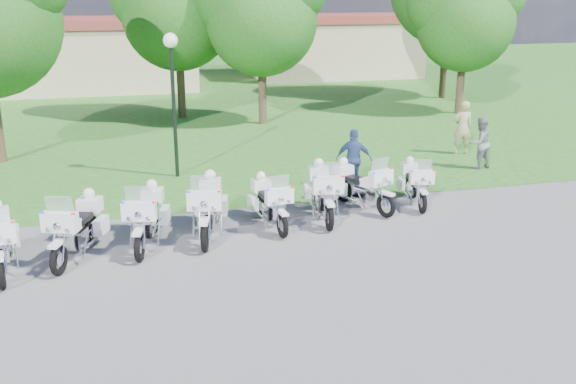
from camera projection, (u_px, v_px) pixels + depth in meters
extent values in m
plane|color=#58585D|center=(292.00, 247.00, 14.66)|extent=(100.00, 100.00, 0.00)
cube|color=#275C1D|center=(177.00, 86.00, 39.57)|extent=(100.00, 48.00, 0.01)
torus|color=black|center=(1.00, 273.00, 12.51)|extent=(0.23, 0.70, 0.69)
torus|color=black|center=(1.00, 243.00, 14.04)|extent=(0.23, 0.70, 0.69)
sphere|color=red|center=(13.00, 223.00, 12.51)|extent=(0.09, 0.09, 0.09)
cube|color=silver|center=(0.00, 251.00, 13.26)|extent=(0.43, 0.62, 0.35)
cube|color=white|center=(15.00, 235.00, 13.97)|extent=(0.26, 0.55, 0.37)
torus|color=black|center=(59.00, 260.00, 13.15)|extent=(0.37, 0.69, 0.68)
torus|color=black|center=(92.00, 230.00, 14.80)|extent=(0.37, 0.69, 0.68)
cube|color=white|center=(56.00, 244.00, 13.02)|extent=(0.33, 0.49, 0.07)
cube|color=white|center=(60.00, 222.00, 13.15)|extent=(0.77, 0.49, 0.41)
cube|color=silver|center=(59.00, 205.00, 13.10)|extent=(0.58, 0.32, 0.38)
sphere|color=red|center=(73.00, 215.00, 13.01)|extent=(0.09, 0.09, 0.09)
sphere|color=#1426E5|center=(42.00, 214.00, 13.07)|extent=(0.09, 0.09, 0.09)
cube|color=silver|center=(76.00, 238.00, 13.96)|extent=(0.53, 0.66, 0.35)
cube|color=white|center=(70.00, 227.00, 13.62)|extent=(0.49, 0.61, 0.22)
cube|color=black|center=(80.00, 219.00, 14.15)|extent=(0.55, 0.71, 0.12)
cube|color=white|center=(101.00, 226.00, 14.57)|extent=(0.36, 0.56, 0.37)
cube|color=white|center=(75.00, 225.00, 14.63)|extent=(0.36, 0.56, 0.37)
cube|color=white|center=(90.00, 205.00, 14.65)|extent=(0.60, 0.55, 0.33)
sphere|color=white|center=(89.00, 194.00, 14.57)|extent=(0.27, 0.27, 0.27)
torus|color=black|center=(139.00, 247.00, 13.80)|extent=(0.29, 0.70, 0.69)
torus|color=black|center=(154.00, 220.00, 15.46)|extent=(0.29, 0.70, 0.69)
cube|color=white|center=(138.00, 232.00, 13.68)|extent=(0.28, 0.48, 0.07)
cube|color=white|center=(139.00, 211.00, 13.81)|extent=(0.77, 0.41, 0.41)
cube|color=silver|center=(139.00, 194.00, 13.76)|extent=(0.59, 0.25, 0.38)
sphere|color=red|center=(153.00, 203.00, 13.70)|extent=(0.09, 0.09, 0.09)
sphere|color=#1426E5|center=(123.00, 204.00, 13.68)|extent=(0.09, 0.09, 0.09)
cube|color=silver|center=(147.00, 227.00, 14.62)|extent=(0.47, 0.64, 0.35)
cube|color=white|center=(144.00, 216.00, 14.27)|extent=(0.44, 0.59, 0.23)
cube|color=black|center=(148.00, 209.00, 14.81)|extent=(0.49, 0.70, 0.12)
cube|color=white|center=(165.00, 215.00, 15.27)|extent=(0.30, 0.56, 0.37)
cube|color=white|center=(139.00, 215.00, 15.26)|extent=(0.30, 0.56, 0.37)
cube|color=white|center=(152.00, 195.00, 15.31)|extent=(0.57, 0.51, 0.33)
sphere|color=white|center=(152.00, 185.00, 15.23)|extent=(0.27, 0.27, 0.27)
torus|color=black|center=(205.00, 237.00, 14.33)|extent=(0.30, 0.73, 0.72)
torus|color=black|center=(211.00, 210.00, 16.07)|extent=(0.30, 0.73, 0.72)
cube|color=white|center=(204.00, 221.00, 14.19)|extent=(0.29, 0.50, 0.08)
cube|color=white|center=(204.00, 201.00, 14.33)|extent=(0.81, 0.42, 0.43)
cube|color=silver|center=(204.00, 184.00, 14.28)|extent=(0.62, 0.26, 0.40)
sphere|color=red|center=(219.00, 193.00, 14.22)|extent=(0.10, 0.10, 0.10)
sphere|color=#1426E5|center=(188.00, 193.00, 14.20)|extent=(0.10, 0.10, 0.10)
cube|color=silver|center=(208.00, 217.00, 15.18)|extent=(0.49, 0.67, 0.37)
cube|color=white|center=(207.00, 206.00, 14.82)|extent=(0.46, 0.62, 0.24)
cube|color=black|center=(209.00, 199.00, 15.38)|extent=(0.50, 0.73, 0.13)
cube|color=white|center=(224.00, 205.00, 15.87)|extent=(0.31, 0.59, 0.39)
cube|color=white|center=(197.00, 206.00, 15.85)|extent=(0.31, 0.59, 0.39)
cube|color=white|center=(210.00, 186.00, 15.91)|extent=(0.60, 0.53, 0.34)
sphere|color=white|center=(210.00, 175.00, 15.83)|extent=(0.28, 0.28, 0.28)
torus|color=black|center=(282.00, 225.00, 15.16)|extent=(0.18, 0.63, 0.62)
torus|color=black|center=(262.00, 206.00, 16.57)|extent=(0.18, 0.63, 0.62)
cube|color=white|center=(283.00, 213.00, 15.05)|extent=(0.21, 0.42, 0.07)
cube|color=white|center=(279.00, 196.00, 15.15)|extent=(0.69, 0.29, 0.37)
cube|color=silver|center=(278.00, 182.00, 15.11)|extent=(0.53, 0.16, 0.35)
sphere|color=red|center=(292.00, 188.00, 15.15)|extent=(0.08, 0.08, 0.08)
sphere|color=#1426E5|center=(268.00, 191.00, 14.95)|extent=(0.08, 0.08, 0.08)
cube|color=silver|center=(271.00, 211.00, 15.85)|extent=(0.36, 0.55, 0.32)
cube|color=white|center=(274.00, 201.00, 15.56)|extent=(0.34, 0.51, 0.20)
cube|color=black|center=(268.00, 196.00, 16.01)|extent=(0.37, 0.60, 0.11)
cube|color=white|center=(274.00, 200.00, 16.50)|extent=(0.21, 0.50, 0.33)
cube|color=white|center=(253.00, 203.00, 16.31)|extent=(0.21, 0.50, 0.33)
cube|color=white|center=(261.00, 185.00, 16.44)|extent=(0.48, 0.41, 0.30)
sphere|color=white|center=(261.00, 176.00, 16.36)|extent=(0.24, 0.24, 0.24)
torus|color=black|center=(329.00, 217.00, 15.59)|extent=(0.24, 0.71, 0.70)
torus|color=black|center=(318.00, 195.00, 17.28)|extent=(0.24, 0.71, 0.70)
cube|color=white|center=(330.00, 203.00, 15.47)|extent=(0.26, 0.48, 0.07)
cube|color=white|center=(328.00, 185.00, 15.60)|extent=(0.78, 0.36, 0.42)
cube|color=silver|center=(328.00, 170.00, 15.55)|extent=(0.60, 0.21, 0.39)
sphere|color=red|center=(343.00, 177.00, 15.51)|extent=(0.09, 0.09, 0.09)
sphere|color=#1426E5|center=(315.00, 178.00, 15.45)|extent=(0.09, 0.09, 0.09)
cube|color=silver|center=(324.00, 201.00, 16.42)|extent=(0.44, 0.63, 0.36)
cube|color=white|center=(325.00, 190.00, 16.07)|extent=(0.41, 0.59, 0.23)
cube|color=black|center=(322.00, 184.00, 16.62)|extent=(0.45, 0.70, 0.13)
cube|color=white|center=(331.00, 190.00, 17.11)|extent=(0.27, 0.57, 0.38)
cube|color=white|center=(308.00, 191.00, 17.05)|extent=(0.27, 0.57, 0.38)
cube|color=white|center=(318.00, 173.00, 17.13)|extent=(0.56, 0.49, 0.34)
sphere|color=white|center=(319.00, 163.00, 17.05)|extent=(0.27, 0.27, 0.27)
torus|color=black|center=(386.00, 206.00, 16.53)|extent=(0.36, 0.65, 0.65)
torus|color=black|center=(343.00, 191.00, 17.79)|extent=(0.36, 0.65, 0.65)
cube|color=white|center=(387.00, 193.00, 16.42)|extent=(0.32, 0.46, 0.07)
cube|color=white|center=(381.00, 178.00, 16.49)|extent=(0.73, 0.48, 0.39)
cube|color=silver|center=(380.00, 165.00, 16.44)|extent=(0.55, 0.31, 0.36)
sphere|color=red|center=(391.00, 169.00, 16.57)|extent=(0.09, 0.09, 0.09)
sphere|color=#1426E5|center=(374.00, 173.00, 16.22)|extent=(0.09, 0.09, 0.09)
cube|color=silver|center=(363.00, 193.00, 17.14)|extent=(0.51, 0.63, 0.33)
cube|color=white|center=(370.00, 183.00, 16.86)|extent=(0.48, 0.58, 0.21)
cube|color=black|center=(356.00, 180.00, 17.27)|extent=(0.53, 0.68, 0.12)
cube|color=white|center=(355.00, 184.00, 17.79)|extent=(0.35, 0.53, 0.35)
cube|color=white|center=(339.00, 188.00, 17.46)|extent=(0.35, 0.53, 0.35)
cube|color=white|center=(343.00, 171.00, 17.64)|extent=(0.58, 0.53, 0.31)
sphere|color=white|center=(343.00, 162.00, 17.56)|extent=(0.25, 0.25, 0.25)
torus|color=black|center=(422.00, 203.00, 16.84)|extent=(0.23, 0.61, 0.60)
torus|color=black|center=(409.00, 186.00, 18.28)|extent=(0.23, 0.61, 0.60)
cube|color=white|center=(423.00, 192.00, 16.73)|extent=(0.23, 0.41, 0.06)
cube|color=white|center=(422.00, 177.00, 16.85)|extent=(0.67, 0.33, 0.36)
cube|color=silver|center=(422.00, 165.00, 16.80)|extent=(0.51, 0.20, 0.33)
sphere|color=red|center=(434.00, 171.00, 16.76)|extent=(0.08, 0.08, 0.08)
sphere|color=#1426E5|center=(412.00, 172.00, 16.73)|extent=(0.08, 0.08, 0.08)
cube|color=silver|center=(415.00, 190.00, 17.55)|extent=(0.39, 0.55, 0.30)
cube|color=white|center=(418.00, 181.00, 17.25)|extent=(0.37, 0.51, 0.20)
cube|color=black|center=(414.00, 177.00, 17.71)|extent=(0.40, 0.60, 0.11)
cube|color=white|center=(419.00, 182.00, 18.13)|extent=(0.25, 0.48, 0.32)
cube|color=white|center=(401.00, 183.00, 18.09)|extent=(0.25, 0.48, 0.32)
cube|color=white|center=(409.00, 168.00, 18.15)|extent=(0.49, 0.43, 0.28)
sphere|color=white|center=(410.00, 160.00, 18.08)|extent=(0.23, 0.23, 0.23)
cylinder|color=black|center=(174.00, 113.00, 19.70)|extent=(0.12, 0.12, 4.06)
sphere|color=white|center=(170.00, 40.00, 19.05)|extent=(0.44, 0.44, 0.44)
cylinder|color=#38281C|center=(181.00, 81.00, 29.29)|extent=(0.36, 0.36, 3.37)
sphere|color=#1C5317|center=(177.00, 15.00, 28.42)|extent=(4.91, 4.91, 4.91)
cylinder|color=#38281C|center=(262.00, 87.00, 27.95)|extent=(0.36, 0.36, 3.26)
sphere|color=#1C5317|center=(262.00, 20.00, 27.11)|extent=(4.74, 4.74, 4.74)
cylinder|color=#38281C|center=(461.00, 81.00, 30.42)|extent=(0.36, 0.36, 3.11)
sphere|color=#1C5317|center=(465.00, 22.00, 29.62)|extent=(4.52, 4.52, 4.52)
sphere|color=#1C5317|center=(444.00, 3.00, 29.45)|extent=(3.39, 3.39, 3.39)
cylinder|color=#38281C|center=(444.00, 58.00, 34.66)|extent=(0.36, 0.36, 4.33)
cube|color=tan|center=(74.00, 58.00, 38.49)|extent=(14.00, 8.00, 3.60)
cube|color=maroon|center=(70.00, 23.00, 37.88)|extent=(14.56, 8.32, 0.50)
cube|color=tan|center=(332.00, 49.00, 44.49)|extent=(11.00, 7.00, 3.60)
cube|color=maroon|center=(332.00, 18.00, 43.88)|extent=(11.44, 7.28, 0.50)
imported|color=tan|center=(463.00, 128.00, 22.83)|extent=(0.78, 0.59, 1.93)
imported|color=gray|center=(480.00, 143.00, 20.98)|extent=(0.94, 0.80, 1.71)
imported|color=#374B86|center=(354.00, 159.00, 18.81)|extent=(1.13, 0.81, 1.79)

